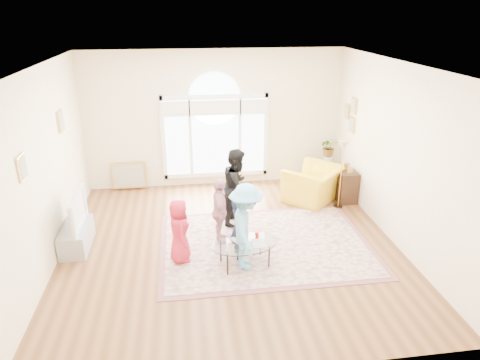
{
  "coord_description": "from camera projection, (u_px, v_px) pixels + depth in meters",
  "views": [
    {
      "loc": [
        -0.76,
        -6.77,
        4.05
      ],
      "look_at": [
        0.22,
        0.3,
        1.15
      ],
      "focal_mm": 32.0,
      "sensor_mm": 36.0,
      "label": 1
    }
  ],
  "objects": [
    {
      "name": "ground",
      "position": [
        230.0,
        245.0,
        7.84
      ],
      "size": [
        6.0,
        6.0,
        0.0
      ],
      "primitive_type": "plane",
      "color": "brown",
      "rests_on": "ground"
    },
    {
      "name": "room_shell",
      "position": [
        216.0,
        123.0,
        9.85
      ],
      "size": [
        6.0,
        6.0,
        6.0
      ],
      "color": "#F6E5C0",
      "rests_on": "ground"
    },
    {
      "name": "area_rug",
      "position": [
        265.0,
        244.0,
        7.83
      ],
      "size": [
        3.6,
        2.6,
        0.02
      ],
      "primitive_type": "cube",
      "color": "beige",
      "rests_on": "ground"
    },
    {
      "name": "rug_border",
      "position": [
        265.0,
        245.0,
        7.83
      ],
      "size": [
        3.8,
        2.8,
        0.01
      ],
      "primitive_type": "cube",
      "color": "#864F53",
      "rests_on": "ground"
    },
    {
      "name": "tv_console",
      "position": [
        77.0,
        237.0,
        7.68
      ],
      "size": [
        0.45,
        1.0,
        0.42
      ],
      "primitive_type": "cube",
      "color": "#9A9CA2",
      "rests_on": "ground"
    },
    {
      "name": "television",
      "position": [
        73.0,
        211.0,
        7.49
      ],
      "size": [
        0.17,
        1.06,
        0.61
      ],
      "color": "black",
      "rests_on": "tv_console"
    },
    {
      "name": "coffee_table",
      "position": [
        245.0,
        244.0,
        7.08
      ],
      "size": [
        1.23,
        0.9,
        0.54
      ],
      "rotation": [
        0.0,
        0.0,
        0.17
      ],
      "color": "silver",
      "rests_on": "ground"
    },
    {
      "name": "armchair",
      "position": [
        314.0,
        184.0,
        9.51
      ],
      "size": [
        1.58,
        1.58,
        0.77
      ],
      "primitive_type": "imported",
      "rotation": [
        0.0,
        0.0,
        3.93
      ],
      "color": "yellow",
      "rests_on": "ground"
    },
    {
      "name": "side_cabinet",
      "position": [
        346.0,
        186.0,
        9.49
      ],
      "size": [
        0.4,
        0.5,
        0.7
      ],
      "primitive_type": "cube",
      "color": "black",
      "rests_on": "ground"
    },
    {
      "name": "floor_lamp",
      "position": [
        343.0,
        151.0,
        8.84
      ],
      "size": [
        0.27,
        0.27,
        1.51
      ],
      "color": "black",
      "rests_on": "ground"
    },
    {
      "name": "plant_pedestal",
      "position": [
        327.0,
        170.0,
        10.45
      ],
      "size": [
        0.2,
        0.2,
        0.7
      ],
      "primitive_type": "cylinder",
      "color": "white",
      "rests_on": "ground"
    },
    {
      "name": "potted_plant",
      "position": [
        329.0,
        147.0,
        10.23
      ],
      "size": [
        0.43,
        0.37,
        0.47
      ],
      "primitive_type": "imported",
      "rotation": [
        0.0,
        0.0,
        0.01
      ],
      "color": "#33722D",
      "rests_on": "plant_pedestal"
    },
    {
      "name": "leaning_picture",
      "position": [
        130.0,
        189.0,
        10.23
      ],
      "size": [
        0.8,
        0.14,
        0.62
      ],
      "primitive_type": "cube",
      "rotation": [
        -0.14,
        0.0,
        0.0
      ],
      "color": "tan",
      "rests_on": "ground"
    },
    {
      "name": "child_red",
      "position": [
        179.0,
        231.0,
        7.13
      ],
      "size": [
        0.44,
        0.6,
        1.12
      ],
      "primitive_type": "imported",
      "rotation": [
        0.0,
        0.0,
        1.73
      ],
      "color": "red",
      "rests_on": "area_rug"
    },
    {
      "name": "child_navy",
      "position": [
        238.0,
        228.0,
        7.24
      ],
      "size": [
        0.31,
        0.43,
        1.11
      ],
      "primitive_type": "imported",
      "rotation": [
        0.0,
        0.0,
        1.69
      ],
      "color": "#162139",
      "rests_on": "area_rug"
    },
    {
      "name": "child_black",
      "position": [
        237.0,
        186.0,
        8.37
      ],
      "size": [
        0.82,
        0.91,
        1.53
      ],
      "primitive_type": "imported",
      "rotation": [
        0.0,
        0.0,
        1.18
      ],
      "color": "black",
      "rests_on": "area_rug"
    },
    {
      "name": "child_pink",
      "position": [
        220.0,
        212.0,
        7.66
      ],
      "size": [
        0.31,
        0.73,
        1.24
      ],
      "primitive_type": "imported",
      "rotation": [
        0.0,
        0.0,
        1.56
      ],
      "color": "#D494A0",
      "rests_on": "area_rug"
    },
    {
      "name": "child_blue",
      "position": [
        246.0,
        227.0,
        6.88
      ],
      "size": [
        0.6,
        0.98,
        1.47
      ],
      "primitive_type": "imported",
      "rotation": [
        0.0,
        0.0,
        1.51
      ],
      "color": "#6FBFED",
      "rests_on": "area_rug"
    }
  ]
}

